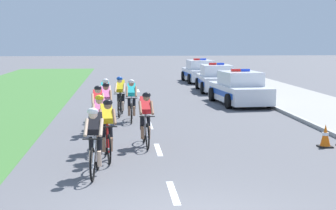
% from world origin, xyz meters
% --- Properties ---
extents(sidewalk_slab, '(3.98, 60.00, 0.12)m').
position_xyz_m(sidewalk_slab, '(7.37, 14.00, 0.06)').
color(sidewalk_slab, gray).
rests_on(sidewalk_slab, ground).
extents(kerb_edge, '(0.16, 60.00, 0.13)m').
position_xyz_m(kerb_edge, '(5.46, 14.00, 0.07)').
color(kerb_edge, '#9E9E99').
rests_on(kerb_edge, ground).
extents(lane_markings_centre, '(0.14, 25.60, 0.01)m').
position_xyz_m(lane_markings_centre, '(0.00, 9.87, 0.00)').
color(lane_markings_centre, white).
rests_on(lane_markings_centre, ground).
extents(cyclist_lead, '(0.44, 1.72, 1.56)m').
position_xyz_m(cyclist_lead, '(-1.56, 3.30, 0.79)').
color(cyclist_lead, black).
rests_on(cyclist_lead, ground).
extents(cyclist_second, '(0.45, 1.72, 1.56)m').
position_xyz_m(cyclist_second, '(-1.32, 4.81, 0.79)').
color(cyclist_second, black).
rests_on(cyclist_second, ground).
extents(cyclist_third, '(0.42, 1.72, 1.56)m').
position_xyz_m(cyclist_third, '(-1.54, 5.82, 0.79)').
color(cyclist_third, black).
rests_on(cyclist_third, ground).
extents(cyclist_fourth, '(0.43, 1.72, 1.56)m').
position_xyz_m(cyclist_fourth, '(-0.31, 6.38, 0.79)').
color(cyclist_fourth, black).
rests_on(cyclist_fourth, ground).
extents(cyclist_fifth, '(0.44, 1.72, 1.56)m').
position_xyz_m(cyclist_fifth, '(-1.70, 8.50, 0.79)').
color(cyclist_fifth, black).
rests_on(cyclist_fifth, ground).
extents(cyclist_sixth, '(0.43, 1.72, 1.56)m').
position_xyz_m(cyclist_sixth, '(-1.48, 9.50, 0.79)').
color(cyclist_sixth, black).
rests_on(cyclist_sixth, ground).
extents(cyclist_seventh, '(0.44, 1.72, 1.56)m').
position_xyz_m(cyclist_seventh, '(-1.54, 11.24, 0.79)').
color(cyclist_seventh, black).
rests_on(cyclist_seventh, ground).
extents(cyclist_eighth, '(0.42, 1.72, 1.56)m').
position_xyz_m(cyclist_eighth, '(-0.60, 10.79, 0.79)').
color(cyclist_eighth, black).
rests_on(cyclist_eighth, ground).
extents(cyclist_ninth, '(0.45, 1.72, 1.56)m').
position_xyz_m(cyclist_ninth, '(-0.99, 12.22, 0.79)').
color(cyclist_ninth, black).
rests_on(cyclist_ninth, ground).
extents(police_car_nearest, '(2.28, 4.54, 1.59)m').
position_xyz_m(police_car_nearest, '(4.33, 15.33, 0.68)').
color(police_car_nearest, silver).
rests_on(police_car_nearest, ground).
extents(police_car_second, '(2.13, 4.47, 1.59)m').
position_xyz_m(police_car_second, '(4.33, 21.19, 0.68)').
color(police_car_second, silver).
rests_on(police_car_second, ground).
extents(police_car_third, '(2.11, 4.45, 1.59)m').
position_xyz_m(police_car_third, '(4.33, 27.45, 0.68)').
color(police_car_third, silver).
rests_on(police_car_third, ground).
extents(traffic_cone_near, '(0.36, 0.36, 0.64)m').
position_xyz_m(traffic_cone_near, '(4.57, 5.79, 0.31)').
color(traffic_cone_near, black).
rests_on(traffic_cone_near, ground).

